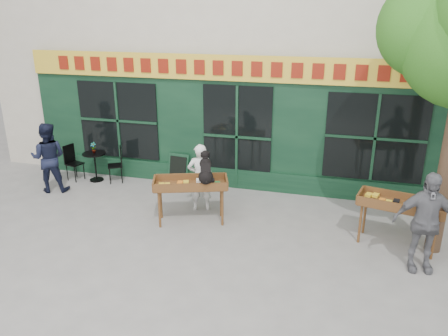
{
  "coord_description": "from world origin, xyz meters",
  "views": [
    {
      "loc": [
        2.41,
        -7.72,
        4.26
      ],
      "look_at": [
        0.16,
        0.5,
        1.18
      ],
      "focal_mm": 35.0,
      "sensor_mm": 36.0,
      "label": 1
    }
  ],
  "objects_px": {
    "dog": "(206,167)",
    "man_right": "(425,222)",
    "woman": "(200,177)",
    "man_left": "(49,158)",
    "book_cart_center": "(191,186)",
    "book_cart_right": "(401,206)",
    "bistro_table": "(95,161)"
  },
  "relations": [
    {
      "from": "dog",
      "to": "man_right",
      "type": "bearing_deg",
      "value": -27.88
    },
    {
      "from": "woman",
      "to": "man_left",
      "type": "bearing_deg",
      "value": -20.06
    },
    {
      "from": "dog",
      "to": "man_right",
      "type": "xyz_separation_m",
      "value": [
        4.07,
        -0.62,
        -0.39
      ]
    },
    {
      "from": "dog",
      "to": "woman",
      "type": "relative_size",
      "value": 0.39
    },
    {
      "from": "woman",
      "to": "man_left",
      "type": "height_order",
      "value": "man_left"
    },
    {
      "from": "book_cart_center",
      "to": "man_right",
      "type": "relative_size",
      "value": 0.9
    },
    {
      "from": "book_cart_center",
      "to": "book_cart_right",
      "type": "relative_size",
      "value": 1.01
    },
    {
      "from": "dog",
      "to": "book_cart_right",
      "type": "xyz_separation_m",
      "value": [
        3.77,
        0.13,
        -0.47
      ]
    },
    {
      "from": "dog",
      "to": "man_left",
      "type": "relative_size",
      "value": 0.35
    },
    {
      "from": "book_cart_right",
      "to": "dog",
      "type": "bearing_deg",
      "value": -165.0
    },
    {
      "from": "book_cart_center",
      "to": "woman",
      "type": "relative_size",
      "value": 1.05
    },
    {
      "from": "book_cart_center",
      "to": "man_left",
      "type": "height_order",
      "value": "man_left"
    },
    {
      "from": "bistro_table",
      "to": "man_left",
      "type": "bearing_deg",
      "value": -127.87
    },
    {
      "from": "book_cart_right",
      "to": "man_right",
      "type": "bearing_deg",
      "value": -55.15
    },
    {
      "from": "dog",
      "to": "man_left",
      "type": "bearing_deg",
      "value": 150.75
    },
    {
      "from": "book_cart_right",
      "to": "man_left",
      "type": "height_order",
      "value": "man_left"
    },
    {
      "from": "woman",
      "to": "book_cart_right",
      "type": "height_order",
      "value": "woman"
    },
    {
      "from": "woman",
      "to": "man_right",
      "type": "distance_m",
      "value": 4.61
    },
    {
      "from": "woman",
      "to": "bistro_table",
      "type": "distance_m",
      "value": 3.38
    },
    {
      "from": "dog",
      "to": "woman",
      "type": "height_order",
      "value": "dog"
    },
    {
      "from": "man_right",
      "to": "woman",
      "type": "bearing_deg",
      "value": 156.4
    },
    {
      "from": "man_right",
      "to": "dog",
      "type": "bearing_deg",
      "value": 164.37
    },
    {
      "from": "book_cart_center",
      "to": "woman",
      "type": "height_order",
      "value": "woman"
    },
    {
      "from": "book_cart_right",
      "to": "man_left",
      "type": "bearing_deg",
      "value": -171.43
    },
    {
      "from": "dog",
      "to": "bistro_table",
      "type": "bearing_deg",
      "value": 135.95
    },
    {
      "from": "bistro_table",
      "to": "book_cart_center",
      "type": "bearing_deg",
      "value": -26.48
    },
    {
      "from": "book_cart_right",
      "to": "woman",
      "type": "bearing_deg",
      "value": -174.85
    },
    {
      "from": "man_right",
      "to": "bistro_table",
      "type": "height_order",
      "value": "man_right"
    },
    {
      "from": "woman",
      "to": "book_cart_right",
      "type": "relative_size",
      "value": 0.96
    },
    {
      "from": "book_cart_center",
      "to": "dog",
      "type": "xyz_separation_m",
      "value": [
        0.35,
        -0.05,
        0.47
      ]
    },
    {
      "from": "dog",
      "to": "man_left",
      "type": "xyz_separation_m",
      "value": [
        -4.28,
        0.76,
        -0.42
      ]
    },
    {
      "from": "book_cart_center",
      "to": "woman",
      "type": "distance_m",
      "value": 0.65
    }
  ]
}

